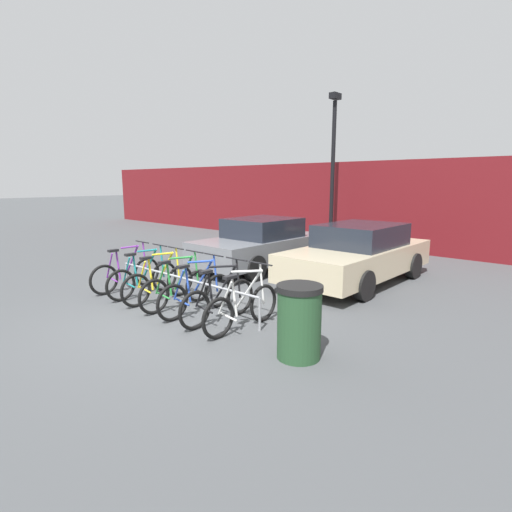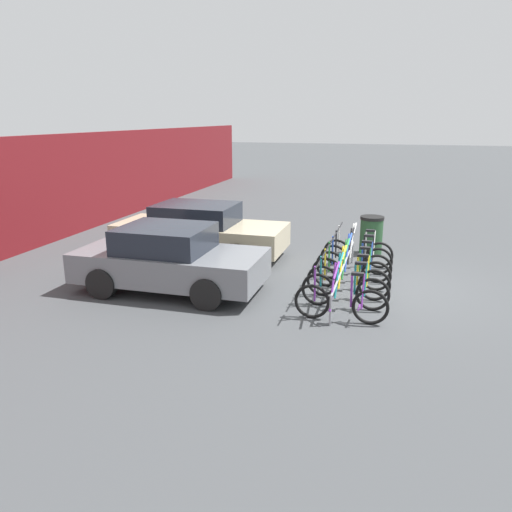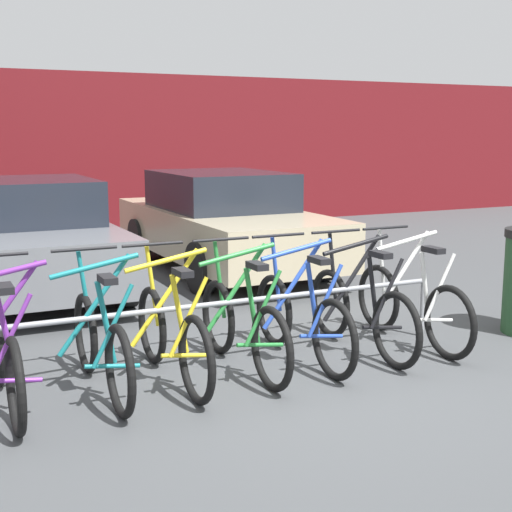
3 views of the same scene
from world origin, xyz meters
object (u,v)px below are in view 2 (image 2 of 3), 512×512
bicycle_blue (353,265)px  car_grey (169,259)px  trash_bin (371,235)px  bicycle_teal (345,289)px  bike_rack (344,267)px  bicycle_purple (341,302)px  car_beige (200,230)px  bicycle_white (358,252)px  bicycle_black (356,258)px  bicycle_yellow (348,281)px  bicycle_green (351,272)px

bicycle_blue → car_grey: size_ratio=0.43×
bicycle_blue → trash_bin: 2.50m
car_grey → trash_bin: size_ratio=3.84×
bicycle_teal → car_grey: car_grey is taller
bike_rack → bicycle_purple: (-1.80, -0.15, -0.11)m
bike_rack → bicycle_purple: 1.81m
car_grey → car_beige: 2.77m
bicycle_purple → bicycle_white: bearing=-3.1°
bicycle_blue → car_grey: 4.09m
trash_bin → bicycle_black: bearing=172.8°
bicycle_black → bicycle_teal: bearing=-177.0°
car_grey → car_beige: same height
bicycle_teal → bicycle_black: (2.34, 0.00, 0.00)m
bicycle_yellow → car_grey: (-0.54, 3.70, 0.31)m
bicycle_white → trash_bin: size_ratio=1.66×
bicycle_white → trash_bin: bicycle_white is taller
bicycle_green → car_beige: 4.44m
trash_bin → bicycle_teal: bearing=176.8°
bicycle_white → bicycle_black: bearing=178.7°
bicycle_purple → bicycle_white: same height
bicycle_blue → bicycle_black: (0.61, 0.00, 0.00)m
bicycle_green → bicycle_white: (1.73, 0.00, 0.00)m
bicycle_purple → bicycle_blue: size_ratio=1.00×
bike_rack → bicycle_green: 0.20m
car_grey → bicycle_black: bearing=-57.9°
bicycle_blue → bicycle_black: 0.61m
bicycle_black → car_grey: 4.38m
bicycle_purple → bicycle_green: size_ratio=1.00×
bicycle_black → bicycle_white: bearing=3.0°
bike_rack → bicycle_white: size_ratio=2.42×
bicycle_yellow → car_beige: size_ratio=0.38×
bicycle_teal → bicycle_white: (2.91, 0.00, 0.00)m
bicycle_yellow → bicycle_black: bearing=0.8°
bicycle_yellow → car_grey: bearing=99.1°
bike_rack → car_grey: bearing=107.0°
bike_rack → bicycle_yellow: bearing=-164.7°
car_beige → trash_bin: 4.61m
bike_rack → bicycle_blue: 0.66m
car_grey → trash_bin: car_grey is taller
bicycle_purple → bicycle_black: (3.03, 0.00, 0.00)m
bicycle_black → bicycle_white: (0.56, 0.00, 0.00)m
bicycle_teal → bicycle_purple: bearing=-176.8°
bicycle_green → car_grey: (-1.15, 3.70, 0.31)m
bike_rack → bicycle_black: (1.24, -0.15, -0.11)m
bicycle_teal → bicycle_black: 2.34m
bicycle_purple → bicycle_black: bearing=-3.1°
bicycle_yellow → bicycle_purple: bearing=-179.2°
bicycle_blue → trash_bin: bicycle_blue is taller
bike_rack → bicycle_white: bearing=-4.7°
bicycle_green → trash_bin: bearing=-5.6°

